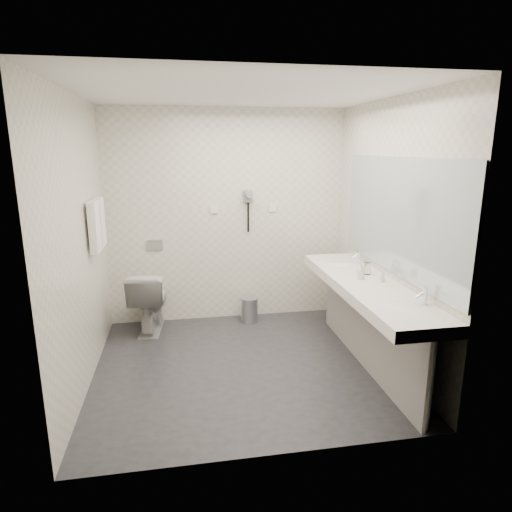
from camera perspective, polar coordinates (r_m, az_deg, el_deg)
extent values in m
plane|color=#28272C|center=(4.38, -1.65, -14.03)|extent=(2.80, 2.80, 0.00)
plane|color=white|center=(3.89, -1.92, 20.54)|extent=(2.80, 2.80, 0.00)
plane|color=silver|center=(5.22, -3.82, 5.05)|extent=(2.80, 0.00, 2.80)
plane|color=silver|center=(2.71, 2.17, -3.27)|extent=(2.80, 0.00, 2.80)
plane|color=silver|center=(4.00, -22.03, 1.36)|extent=(0.00, 2.60, 2.60)
plane|color=silver|center=(4.37, 16.75, 2.76)|extent=(0.00, 2.60, 2.60)
cube|color=white|center=(4.19, 14.15, -3.90)|extent=(0.55, 2.20, 0.10)
cube|color=gray|center=(4.34, 14.12, -9.24)|extent=(0.03, 2.15, 0.75)
cylinder|color=silver|center=(3.53, 21.62, -15.45)|extent=(0.06, 0.06, 0.75)
cylinder|color=silver|center=(5.25, 9.86, -4.91)|extent=(0.06, 0.06, 0.75)
cube|color=#B2BCC6|center=(4.15, 17.97, 4.93)|extent=(0.02, 2.20, 1.05)
ellipsoid|color=white|center=(3.62, 18.34, -6.41)|extent=(0.40, 0.31, 0.05)
ellipsoid|color=white|center=(4.75, 11.03, -1.18)|extent=(0.40, 0.31, 0.05)
cylinder|color=silver|center=(3.69, 21.12, -4.80)|extent=(0.04, 0.04, 0.15)
cylinder|color=silver|center=(4.80, 13.25, -0.03)|extent=(0.04, 0.04, 0.15)
imported|color=beige|center=(4.22, 13.54, -2.22)|extent=(0.07, 0.07, 0.11)
imported|color=beige|center=(4.39, 13.52, -1.67)|extent=(0.09, 0.09, 0.10)
imported|color=beige|center=(4.19, 16.15, -2.51)|extent=(0.05, 0.05, 0.11)
cylinder|color=silver|center=(4.39, 14.30, -1.59)|extent=(0.07, 0.07, 0.12)
imported|color=white|center=(5.17, -13.73, -5.64)|extent=(0.47, 0.74, 0.71)
cube|color=#B2B5BA|center=(5.24, -13.03, 1.42)|extent=(0.18, 0.02, 0.12)
cylinder|color=#B2B5BA|center=(5.32, -0.88, -7.09)|extent=(0.25, 0.25, 0.29)
cylinder|color=#B2B5BA|center=(5.27, -0.88, -5.55)|extent=(0.21, 0.21, 0.02)
cylinder|color=silver|center=(4.48, -20.34, 6.64)|extent=(0.02, 0.62, 0.02)
cube|color=white|center=(4.37, -20.29, 3.56)|extent=(0.07, 0.24, 0.48)
cube|color=white|center=(4.64, -19.70, 4.17)|extent=(0.07, 0.24, 0.48)
cube|color=gray|center=(5.19, -1.06, 7.81)|extent=(0.10, 0.04, 0.14)
cylinder|color=gray|center=(5.12, -0.94, 8.07)|extent=(0.08, 0.14, 0.08)
cylinder|color=black|center=(5.21, -1.02, 5.06)|extent=(0.02, 0.02, 0.35)
cube|color=white|center=(5.18, -5.48, 6.07)|extent=(0.09, 0.02, 0.09)
cube|color=white|center=(5.28, 2.16, 6.27)|extent=(0.09, 0.02, 0.09)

